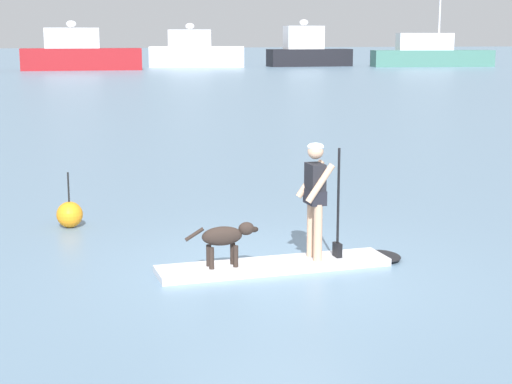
# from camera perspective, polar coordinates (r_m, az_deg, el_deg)

# --- Properties ---
(ground_plane) EXTENTS (400.00, 400.00, 0.00)m
(ground_plane) POSITION_cam_1_polar(r_m,az_deg,el_deg) (11.39, 1.24, -5.37)
(ground_plane) COLOR slate
(paddleboard) EXTENTS (3.56, 0.85, 0.10)m
(paddleboard) POSITION_cam_1_polar(r_m,az_deg,el_deg) (11.45, 2.33, -5.03)
(paddleboard) COLOR silver
(paddleboard) RESTS_ON ground_plane
(person_paddler) EXTENTS (0.62, 0.49, 1.64)m
(person_paddler) POSITION_cam_1_polar(r_m,az_deg,el_deg) (11.35, 4.20, -0.03)
(person_paddler) COLOR tan
(person_paddler) RESTS_ON paddleboard
(dog) EXTENTS (1.03, 0.25, 0.59)m
(dog) POSITION_cam_1_polar(r_m,az_deg,el_deg) (11.07, -2.13, -3.17)
(dog) COLOR #2D231E
(dog) RESTS_ON paddleboard
(moored_boat_port) EXTENTS (10.91, 2.99, 4.47)m
(moored_boat_port) POSITION_cam_1_polar(r_m,az_deg,el_deg) (77.98, -12.18, 9.35)
(moored_boat_port) COLOR maroon
(moored_boat_port) RESTS_ON ground_plane
(moored_boat_starboard) EXTENTS (9.99, 5.32, 4.36)m
(moored_boat_starboard) POSITION_cam_1_polar(r_m,az_deg,el_deg) (84.67, -4.22, 9.64)
(moored_boat_starboard) COLOR white
(moored_boat_starboard) RESTS_ON ground_plane
(moored_boat_far_port) EXTENTS (8.72, 2.79, 4.74)m
(moored_boat_far_port) POSITION_cam_1_polar(r_m,az_deg,el_deg) (85.83, 3.61, 9.73)
(moored_boat_far_port) COLOR black
(moored_boat_far_port) RESTS_ON ground_plane
(moored_boat_center) EXTENTS (12.62, 4.03, 9.87)m
(moored_boat_center) POSITION_cam_1_polar(r_m,az_deg,el_deg) (86.59, 12.02, 9.37)
(moored_boat_center) COLOR #3F7266
(moored_boat_center) RESTS_ON ground_plane
(marker_buoy) EXTENTS (0.44, 0.44, 0.94)m
(marker_buoy) POSITION_cam_1_polar(r_m,az_deg,el_deg) (14.12, -12.82, -1.53)
(marker_buoy) COLOR orange
(marker_buoy) RESTS_ON ground_plane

